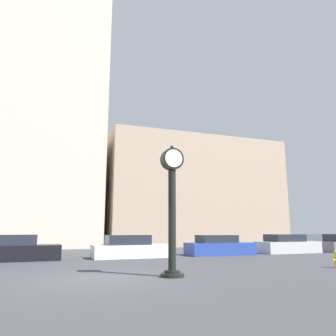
% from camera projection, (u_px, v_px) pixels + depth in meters
% --- Properties ---
extents(ground_plane, '(200.00, 200.00, 0.00)m').
position_uv_depth(ground_plane, '(101.00, 279.00, 10.74)').
color(ground_plane, '#38383D').
extents(building_tall_tower, '(14.79, 12.00, 33.60)m').
position_uv_depth(building_tall_tower, '(30.00, 84.00, 34.59)').
color(building_tall_tower, beige).
rests_on(building_tall_tower, ground_plane).
extents(building_storefront_row, '(19.21, 12.00, 11.41)m').
position_uv_depth(building_storefront_row, '(186.00, 194.00, 38.33)').
color(building_storefront_row, tan).
rests_on(building_storefront_row, ground_plane).
extents(street_clock, '(0.82, 0.82, 4.64)m').
position_uv_depth(street_clock, '(172.00, 204.00, 11.65)').
color(street_clock, black).
rests_on(street_clock, ground_plane).
extents(car_black, '(4.54, 2.03, 1.34)m').
position_uv_depth(car_black, '(15.00, 250.00, 17.19)').
color(car_black, black).
rests_on(car_black, ground_plane).
extents(car_white, '(4.53, 1.83, 1.30)m').
position_uv_depth(car_white, '(130.00, 248.00, 19.09)').
color(car_white, silver).
rests_on(car_white, ground_plane).
extents(car_blue, '(4.37, 1.89, 1.27)m').
position_uv_depth(car_blue, '(219.00, 246.00, 21.21)').
color(car_blue, '#28429E').
rests_on(car_blue, ground_plane).
extents(car_silver, '(4.44, 1.97, 1.29)m').
position_uv_depth(car_silver, '(287.00, 245.00, 23.20)').
color(car_silver, '#BCBCC1').
rests_on(car_silver, ground_plane).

